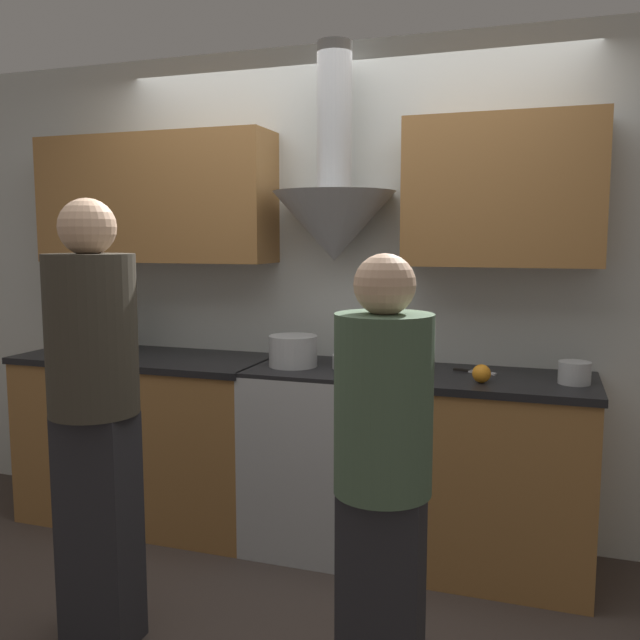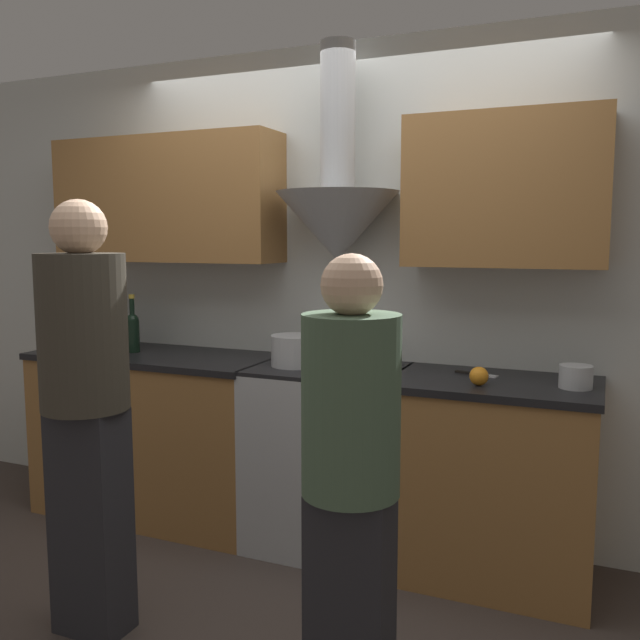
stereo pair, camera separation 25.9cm
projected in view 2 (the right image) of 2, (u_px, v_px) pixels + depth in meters
The scene contains 18 objects.
ground_plane at pixel (301, 572), 3.23m from camera, with size 12.00×12.00×0.00m, color #423833.
wall_back at pixel (333, 261), 3.63m from camera, with size 8.40×0.63×2.60m.
counter_left at pixel (158, 433), 3.88m from camera, with size 1.40×0.62×0.94m.
counter_right at pixel (491, 479), 3.15m from camera, with size 0.94×0.62×0.94m.
stove_range at pixel (328, 456), 3.47m from camera, with size 0.74×0.60×0.94m.
wine_bottle_0 at pixel (70, 324), 4.05m from camera, with size 0.08×0.08×0.33m.
wine_bottle_1 at pixel (84, 324), 4.01m from camera, with size 0.07×0.07×0.34m.
wine_bottle_2 at pixel (94, 327), 3.96m from camera, with size 0.08×0.08×0.33m.
wine_bottle_3 at pixel (106, 326), 3.92m from camera, with size 0.07×0.07×0.35m.
wine_bottle_4 at pixel (121, 327), 3.90m from camera, with size 0.08×0.08×0.34m.
wine_bottle_5 at pixel (133, 330), 3.85m from camera, with size 0.08×0.08×0.33m.
stock_pot at pixel (295, 350), 3.44m from camera, with size 0.25×0.25×0.16m.
mixing_bowl at pixel (360, 362), 3.36m from camera, with size 0.27×0.27×0.07m.
orange_fruit at pixel (479, 376), 2.98m from camera, with size 0.08×0.08×0.08m.
saucepan at pixel (576, 377), 2.93m from camera, with size 0.14×0.14×0.10m.
chefs_knife at pixel (476, 374), 3.21m from camera, with size 0.21×0.09×0.01m.
person_foreground_left at pixel (86, 399), 2.64m from camera, with size 0.34×0.34×1.73m.
person_foreground_right at pixel (351, 477), 2.08m from camera, with size 0.30×0.30×1.54m.
Camera 2 is at (1.28, -2.78, 1.58)m, focal length 38.00 mm.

